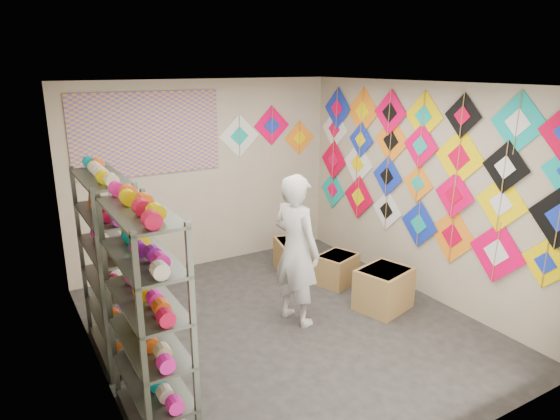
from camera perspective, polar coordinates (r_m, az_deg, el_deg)
ground at (r=5.88m, az=0.67°, el=-13.11°), size 4.50×4.50×0.00m
room_walls at (r=5.27m, az=0.72°, el=2.65°), size 4.50×4.50×4.50m
shelf_rack_front at (r=4.12m, az=-14.87°, el=-12.39°), size 0.40×1.10×1.90m
shelf_rack_back at (r=5.28m, az=-18.84°, el=-6.19°), size 0.40×1.10×1.90m
string_spools at (r=4.65m, az=-17.21°, el=-7.85°), size 0.12×2.36×0.12m
kite_wall_display at (r=6.51m, az=15.80°, el=4.59°), size 0.06×4.30×2.10m
back_wall_kites at (r=7.64m, az=-1.44°, el=8.80°), size 1.64×0.02×0.80m
poster at (r=6.92m, az=-14.87°, el=8.40°), size 2.00×0.01×1.10m
shopkeeper at (r=5.65m, az=1.84°, el=-4.59°), size 0.84×0.72×1.75m
carton_a at (r=6.29m, az=11.76°, el=-8.81°), size 0.73×0.65×0.51m
carton_b at (r=6.89m, az=6.54°, el=-6.73°), size 0.61×0.56×0.41m
carton_c at (r=7.23m, az=1.62°, el=-5.24°), size 0.60×0.63×0.46m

